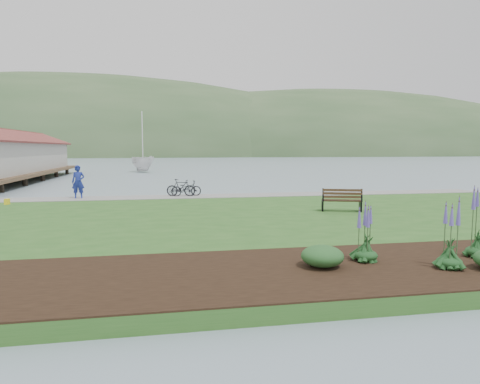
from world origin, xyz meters
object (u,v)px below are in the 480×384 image
at_px(person, 78,179).
at_px(sailboat, 143,172).
at_px(park_bench, 342,200).
at_px(bicycle_a, 186,188).

height_order(person, sailboat, sailboat).
distance_m(park_bench, bicycle_a, 10.48).
bearing_deg(sailboat, bicycle_a, -105.03).
distance_m(park_bench, person, 15.38).
bearing_deg(person, sailboat, 86.63).
bearing_deg(sailboat, park_bench, -97.42).
bearing_deg(park_bench, person, 167.89).
bearing_deg(person, bicycle_a, 1.90).
bearing_deg(park_bench, bicycle_a, 149.18).
distance_m(person, sailboat, 36.09).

